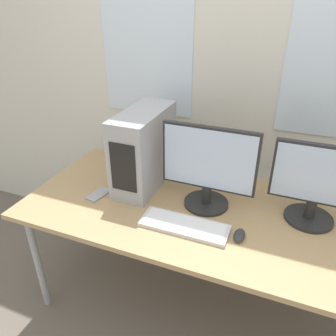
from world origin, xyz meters
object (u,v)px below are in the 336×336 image
object	(u,v)px
pc_tower	(144,149)
mouse	(239,235)
keyboard	(184,225)
cell_phone	(98,194)
monitor_main	(208,167)
monitor_right_near	(317,184)

from	to	relation	value
pc_tower	mouse	size ratio (longest dim) A/B	4.93
keyboard	cell_phone	xyz separation A→B (m)	(-0.54, 0.09, -0.01)
mouse	cell_phone	world-z (taller)	mouse
monitor_main	keyboard	bearing A→B (deg)	-100.48
monitor_right_near	keyboard	size ratio (longest dim) A/B	0.99
pc_tower	cell_phone	world-z (taller)	pc_tower
pc_tower	monitor_right_near	xyz separation A→B (m)	(0.90, -0.02, -0.02)
keyboard	monitor_main	bearing A→B (deg)	79.52
keyboard	mouse	bearing A→B (deg)	5.06
pc_tower	monitor_right_near	distance (m)	0.90
monitor_main	mouse	distance (m)	0.37
cell_phone	monitor_main	bearing A→B (deg)	24.12
monitor_main	mouse	xyz separation A→B (m)	(0.22, -0.20, -0.21)
pc_tower	keyboard	distance (m)	0.51
cell_phone	keyboard	bearing A→B (deg)	1.43
mouse	monitor_main	bearing A→B (deg)	137.06
pc_tower	monitor_main	xyz separation A→B (m)	(0.39, -0.08, 0.01)
monitor_main	monitor_right_near	xyz separation A→B (m)	(0.51, 0.06, -0.02)
pc_tower	mouse	world-z (taller)	pc_tower
monitor_main	cell_phone	world-z (taller)	monitor_main
pc_tower	keyboard	bearing A→B (deg)	-41.12
pc_tower	cell_phone	xyz separation A→B (m)	(-0.18, -0.22, -0.22)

